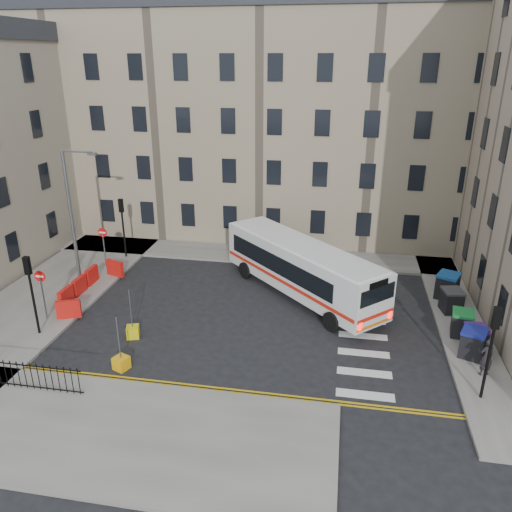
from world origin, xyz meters
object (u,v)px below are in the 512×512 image
(bus, at_px, (301,267))
(wheelie_bin_e, at_px, (447,286))
(wheelie_bin_d, at_px, (451,301))
(wheelie_bin_c, at_px, (462,323))
(streetlamp, at_px, (71,217))
(bollard_yellow, at_px, (133,332))
(pedestrian, at_px, (486,357))
(bollard_chevron, at_px, (121,363))
(wheelie_bin_b, at_px, (476,338))
(wheelie_bin_a, at_px, (473,343))

(bus, height_order, wheelie_bin_e, bus)
(wheelie_bin_d, bearing_deg, wheelie_bin_c, -99.42)
(streetlamp, bearing_deg, wheelie_bin_d, 0.07)
(wheelie_bin_c, distance_m, bollard_yellow, 16.30)
(wheelie_bin_c, relative_size, pedestrian, 0.75)
(streetlamp, distance_m, bus, 13.72)
(bus, relative_size, pedestrian, 5.76)
(wheelie_bin_c, xyz_separation_m, bollard_yellow, (-16.04, -2.85, -0.49))
(bollard_yellow, bearing_deg, bollard_chevron, -77.67)
(streetlamp, xyz_separation_m, wheelie_bin_b, (22.12, -3.75, -3.59))
(bus, bearing_deg, wheelie_bin_e, -38.34)
(wheelie_bin_e, bearing_deg, wheelie_bin_b, -61.40)
(pedestrian, distance_m, bollard_yellow, 16.39)
(wheelie_bin_a, height_order, wheelie_bin_e, wheelie_bin_e)
(wheelie_bin_a, bearing_deg, wheelie_bin_e, 112.49)
(streetlamp, relative_size, wheelie_bin_e, 4.89)
(bollard_yellow, relative_size, bollard_chevron, 1.00)
(wheelie_bin_e, bearing_deg, wheelie_bin_c, -65.36)
(bus, bearing_deg, streetlamp, 139.10)
(bollard_chevron, bearing_deg, streetlamp, 128.18)
(pedestrian, bearing_deg, wheelie_bin_b, -113.23)
(wheelie_bin_d, height_order, bollard_chevron, wheelie_bin_d)
(wheelie_bin_a, distance_m, wheelie_bin_b, 0.64)
(wheelie_bin_d, relative_size, bollard_chevron, 2.20)
(bus, xyz_separation_m, bollard_chevron, (-7.16, -8.87, -1.52))
(wheelie_bin_d, bearing_deg, bus, 163.56)
(streetlamp, bearing_deg, wheelie_bin_b, -9.61)
(wheelie_bin_c, xyz_separation_m, wheelie_bin_e, (0.02, 4.27, 0.09))
(streetlamp, relative_size, wheelie_bin_d, 6.17)
(pedestrian, bearing_deg, bus, -59.72)
(bus, height_order, wheelie_bin_a, bus)
(wheelie_bin_b, relative_size, pedestrian, 0.68)
(wheelie_bin_d, relative_size, wheelie_bin_e, 0.79)
(wheelie_bin_b, relative_size, bollard_chevron, 1.97)
(wheelie_bin_a, distance_m, wheelie_bin_d, 4.36)
(wheelie_bin_d, relative_size, bollard_yellow, 2.20)
(streetlamp, distance_m, wheelie_bin_b, 22.72)
(wheelie_bin_e, bearing_deg, bollard_yellow, -131.19)
(bus, distance_m, bollard_yellow, 10.04)
(wheelie_bin_d, bearing_deg, bollard_chevron, -163.05)
(wheelie_bin_b, height_order, bollard_chevron, wheelie_bin_b)
(streetlamp, bearing_deg, bollard_chevron, -51.82)
(wheelie_bin_c, distance_m, wheelie_bin_e, 4.28)
(bus, relative_size, bollard_yellow, 16.76)
(wheelie_bin_d, bearing_deg, wheelie_bin_e, 77.18)
(bollard_yellow, bearing_deg, wheelie_bin_a, 3.58)
(wheelie_bin_e, bearing_deg, bollard_chevron, -122.80)
(bollard_yellow, bearing_deg, pedestrian, -1.68)
(wheelie_bin_b, xyz_separation_m, bollard_yellow, (-16.41, -1.59, -0.45))
(streetlamp, height_order, wheelie_bin_c, streetlamp)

